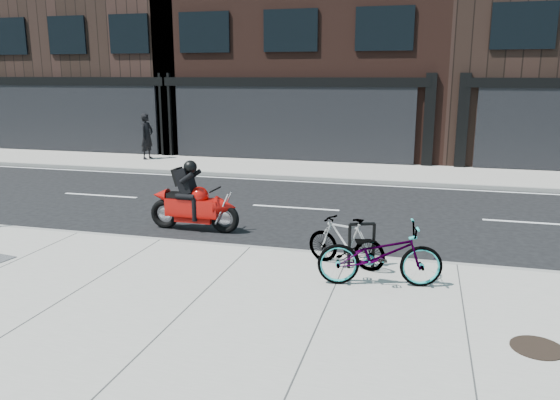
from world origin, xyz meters
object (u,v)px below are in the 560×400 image
(bike_rack, at_px, (362,241))
(bicycle_rear, at_px, (346,242))
(bicycle_front, at_px, (380,254))
(motorcycle, at_px, (197,202))
(pedestrian, at_px, (147,136))
(manhole_cover, at_px, (537,348))

(bike_rack, distance_m, bicycle_rear, 0.28)
(bicycle_front, relative_size, motorcycle, 0.92)
(pedestrian, height_order, manhole_cover, pedestrian)
(bike_rack, bearing_deg, bicycle_rear, 180.00)
(bicycle_front, height_order, pedestrian, pedestrian)
(bicycle_rear, xyz_separation_m, pedestrian, (-9.76, 10.79, 0.47))
(bike_rack, distance_m, motorcycle, 4.40)
(motorcycle, height_order, manhole_cover, motorcycle)
(bicycle_front, distance_m, pedestrian, 15.57)
(bike_rack, distance_m, pedestrian, 14.75)
(manhole_cover, bearing_deg, bicycle_front, 142.27)
(pedestrian, bearing_deg, bike_rack, -129.27)
(bicycle_rear, bearing_deg, manhole_cover, 68.57)
(bicycle_front, xyz_separation_m, manhole_cover, (2.15, -1.66, -0.53))
(bike_rack, relative_size, bicycle_rear, 0.55)
(bicycle_rear, height_order, motorcycle, motorcycle)
(manhole_cover, bearing_deg, bicycle_rear, 139.29)
(manhole_cover, bearing_deg, bike_rack, 136.28)
(bicycle_rear, relative_size, pedestrian, 0.82)
(bicycle_front, bearing_deg, motorcycle, 48.29)
(motorcycle, bearing_deg, bicycle_rear, -25.93)
(motorcycle, bearing_deg, bike_rack, -24.27)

